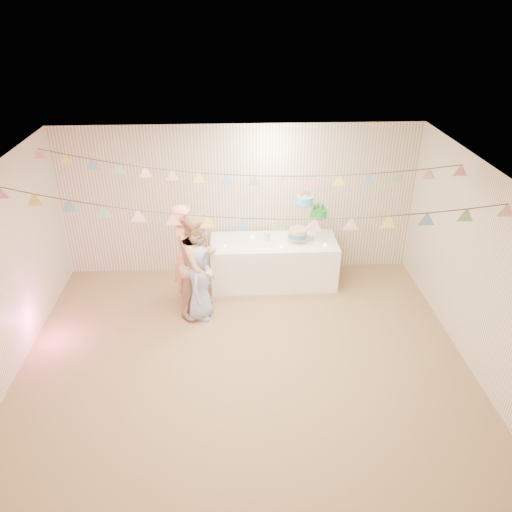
{
  "coord_description": "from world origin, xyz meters",
  "views": [
    {
      "loc": [
        -0.11,
        -5.36,
        4.47
      ],
      "look_at": [
        0.2,
        0.8,
        1.15
      ],
      "focal_mm": 35.0,
      "sensor_mm": 36.0,
      "label": 1
    }
  ],
  "objects_px": {
    "table": "(273,262)",
    "person_child": "(200,283)",
    "cake_stand": "(308,219)",
    "person_adult_a": "(187,256)",
    "person_adult_b": "(200,264)"
  },
  "relations": [
    {
      "from": "cake_stand",
      "to": "person_child",
      "type": "distance_m",
      "value": 2.08
    },
    {
      "from": "person_adult_a",
      "to": "person_child",
      "type": "bearing_deg",
      "value": -150.78
    },
    {
      "from": "table",
      "to": "person_adult_a",
      "type": "height_order",
      "value": "person_adult_a"
    },
    {
      "from": "person_adult_b",
      "to": "person_child",
      "type": "height_order",
      "value": "person_adult_b"
    },
    {
      "from": "cake_stand",
      "to": "person_adult_a",
      "type": "height_order",
      "value": "person_adult_a"
    },
    {
      "from": "person_adult_a",
      "to": "person_adult_b",
      "type": "height_order",
      "value": "person_adult_a"
    },
    {
      "from": "table",
      "to": "cake_stand",
      "type": "bearing_deg",
      "value": 5.19
    },
    {
      "from": "person_adult_b",
      "to": "person_adult_a",
      "type": "bearing_deg",
      "value": 72.93
    },
    {
      "from": "person_adult_b",
      "to": "person_child",
      "type": "relative_size",
      "value": 1.39
    },
    {
      "from": "person_adult_a",
      "to": "person_child",
      "type": "xyz_separation_m",
      "value": [
        0.2,
        -0.37,
        -0.25
      ]
    },
    {
      "from": "table",
      "to": "person_child",
      "type": "distance_m",
      "value": 1.53
    },
    {
      "from": "table",
      "to": "person_child",
      "type": "xyz_separation_m",
      "value": [
        -1.19,
        -0.95,
        0.21
      ]
    },
    {
      "from": "cake_stand",
      "to": "person_adult_b",
      "type": "distance_m",
      "value": 1.95
    },
    {
      "from": "table",
      "to": "person_adult_b",
      "type": "height_order",
      "value": "person_adult_b"
    },
    {
      "from": "table",
      "to": "person_adult_b",
      "type": "bearing_deg",
      "value": -146.02
    }
  ]
}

